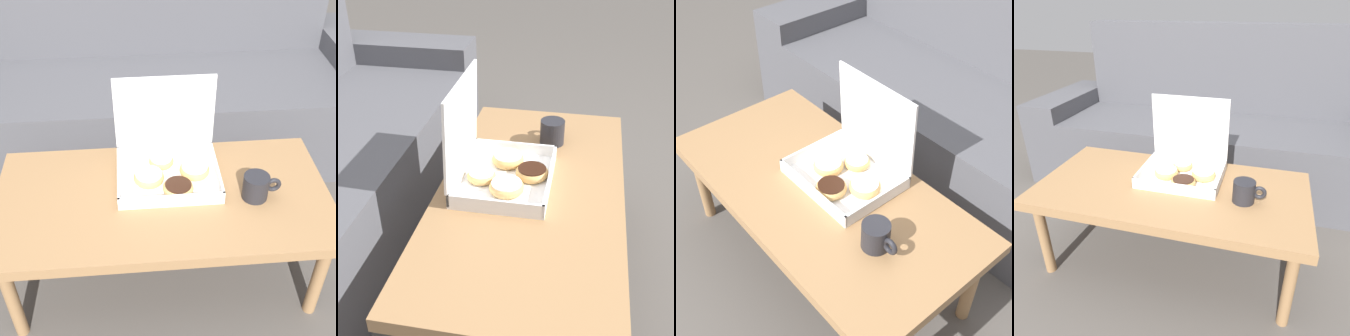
# 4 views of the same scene
# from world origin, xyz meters

# --- Properties ---
(ground_plane) EXTENTS (12.00, 12.00, 0.00)m
(ground_plane) POSITION_xyz_m (0.00, 0.00, 0.00)
(ground_plane) COLOR #514C47
(couch) EXTENTS (2.24, 0.75, 0.97)m
(couch) POSITION_xyz_m (0.00, 0.78, 0.32)
(couch) COLOR #4C4C51
(couch) RESTS_ON ground_plane
(coffee_table) EXTENTS (1.13, 0.56, 0.39)m
(coffee_table) POSITION_xyz_m (0.00, -0.09, 0.35)
(coffee_table) COLOR #997047
(coffee_table) RESTS_ON ground_plane
(pastry_box) EXTENTS (0.35, 0.29, 0.33)m
(pastry_box) POSITION_xyz_m (0.03, 0.01, 0.45)
(pastry_box) COLOR white
(pastry_box) RESTS_ON coffee_table
(coffee_mug) EXTENTS (0.13, 0.09, 0.09)m
(coffee_mug) POSITION_xyz_m (0.31, -0.13, 0.44)
(coffee_mug) COLOR #232328
(coffee_mug) RESTS_ON coffee_table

